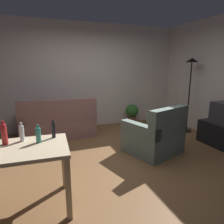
% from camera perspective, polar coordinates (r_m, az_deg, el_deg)
% --- Properties ---
extents(ground_plane, '(5.20, 4.40, 0.02)m').
position_cam_1_polar(ground_plane, '(3.65, 1.34, -13.53)').
color(ground_plane, brown).
extents(wall_rear, '(5.20, 0.10, 2.70)m').
position_cam_1_polar(wall_rear, '(5.37, -7.53, 10.04)').
color(wall_rear, silver).
rests_on(wall_rear, ground_plane).
extents(couch, '(1.66, 0.84, 0.92)m').
position_cam_1_polar(couch, '(4.81, -15.15, -3.26)').
color(couch, '#996B66').
rests_on(couch, ground_plane).
extents(torchiere_lamp, '(0.32, 0.32, 1.81)m').
position_cam_1_polar(torchiere_lamp, '(5.20, 21.66, 9.85)').
color(torchiere_lamp, black).
rests_on(torchiere_lamp, ground_plane).
extents(desk, '(1.24, 0.77, 0.76)m').
position_cam_1_polar(desk, '(2.46, -26.83, -11.75)').
color(desk, '#C6B28E').
rests_on(desk, ground_plane).
extents(potted_plant, '(0.36, 0.36, 0.57)m').
position_cam_1_polar(potted_plant, '(5.66, 5.73, -0.21)').
color(potted_plant, brown).
rests_on(potted_plant, ground_plane).
extents(armchair, '(1.11, 1.08, 0.92)m').
position_cam_1_polar(armchair, '(3.88, 12.22, -6.86)').
color(armchair, slate).
rests_on(armchair, ground_plane).
extents(bottle_red, '(0.06, 0.06, 0.28)m').
position_cam_1_polar(bottle_red, '(2.54, -28.54, -5.57)').
color(bottle_red, '#AD2323').
rests_on(bottle_red, desk).
extents(bottle_clear, '(0.05, 0.05, 0.23)m').
position_cam_1_polar(bottle_clear, '(2.57, -24.44, -5.53)').
color(bottle_clear, silver).
rests_on(bottle_clear, desk).
extents(bottle_tall, '(0.06, 0.06, 0.21)m').
position_cam_1_polar(bottle_tall, '(2.45, -20.38, -6.19)').
color(bottle_tall, teal).
rests_on(bottle_tall, desk).
extents(bottle_dark, '(0.05, 0.05, 0.23)m').
position_cam_1_polar(bottle_dark, '(2.56, -16.45, -4.98)').
color(bottle_dark, black).
rests_on(bottle_dark, desk).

